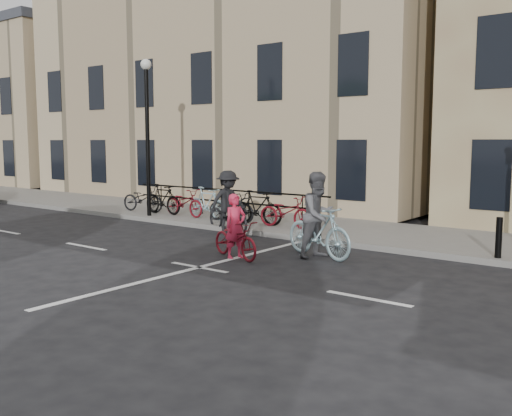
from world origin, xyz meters
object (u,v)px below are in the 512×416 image
Objects in this scene: cyclist_pink at (235,236)px; cyclist_grey at (319,223)px; lamp_post at (147,118)px; cyclist_dark at (228,209)px.

cyclist_grey reaches higher than cyclist_pink.
cyclist_dark is at bearing -7.13° from lamp_post.
cyclist_grey is 4.20m from cyclist_dark.
cyclist_dark is at bearing 86.08° from cyclist_grey.
cyclist_dark reaches higher than cyclist_pink.
cyclist_pink is (6.48, -3.14, -2.97)m from lamp_post.
lamp_post reaches higher than cyclist_grey.
cyclist_pink is 3.63m from cyclist_dark.
cyclist_grey is at bearing -33.09° from cyclist_pink.
cyclist_dark is (-2.48, 2.64, 0.21)m from cyclist_pink.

